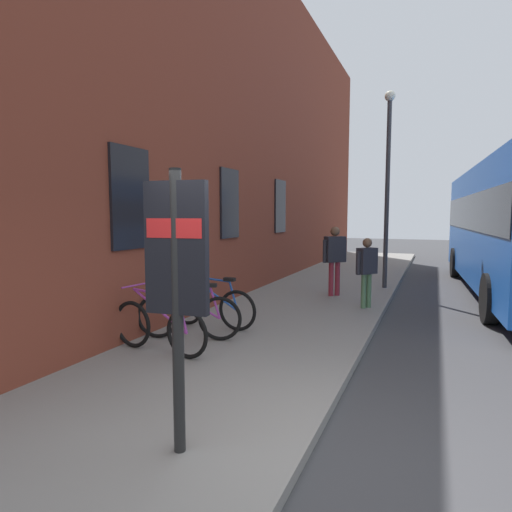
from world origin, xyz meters
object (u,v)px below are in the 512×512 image
(transit_info_sign, at_px, (177,266))
(bicycle_end_of_row, at_px, (212,306))
(pedestrian_crossing_street, at_px, (367,265))
(pedestrian_by_facade, at_px, (335,254))
(bicycle_beside_lamp, at_px, (159,327))
(street_lamp, at_px, (388,173))
(bicycle_leaning_wall, at_px, (189,316))

(transit_info_sign, bearing_deg, bicycle_end_of_row, 24.80)
(pedestrian_crossing_street, relative_size, pedestrian_by_facade, 0.88)
(transit_info_sign, distance_m, pedestrian_by_facade, 7.56)
(transit_info_sign, relative_size, pedestrian_by_facade, 1.39)
(bicycle_beside_lamp, distance_m, street_lamp, 8.03)
(pedestrian_by_facade, bearing_deg, bicycle_end_of_row, 160.72)
(bicycle_leaning_wall, height_order, bicycle_end_of_row, same)
(bicycle_leaning_wall, height_order, pedestrian_by_facade, pedestrian_by_facade)
(bicycle_end_of_row, bearing_deg, transit_info_sign, -155.20)
(bicycle_end_of_row, height_order, transit_info_sign, transit_info_sign)
(bicycle_beside_lamp, xyz_separation_m, bicycle_leaning_wall, (0.76, -0.03, -0.00))
(bicycle_beside_lamp, height_order, bicycle_end_of_row, same)
(bicycle_beside_lamp, xyz_separation_m, bicycle_end_of_row, (1.54, -0.03, 0.00))
(bicycle_leaning_wall, relative_size, bicycle_end_of_row, 0.98)
(street_lamp, bearing_deg, pedestrian_by_facade, 149.00)
(pedestrian_crossing_street, bearing_deg, street_lamp, -1.77)
(street_lamp, bearing_deg, bicycle_beside_lamp, 161.28)
(transit_info_sign, relative_size, street_lamp, 0.45)
(transit_info_sign, xyz_separation_m, pedestrian_crossing_street, (6.42, -0.61, -0.67))
(bicycle_leaning_wall, relative_size, street_lamp, 0.32)
(pedestrian_by_facade, bearing_deg, bicycle_beside_lamp, 165.66)
(bicycle_leaning_wall, xyz_separation_m, pedestrian_by_facade, (4.66, -1.35, 0.67))
(pedestrian_crossing_street, height_order, street_lamp, street_lamp)
(transit_info_sign, distance_m, street_lamp, 9.41)
(bicycle_leaning_wall, bearing_deg, street_lamp, -20.51)
(bicycle_end_of_row, height_order, pedestrian_by_facade, pedestrian_by_facade)
(bicycle_leaning_wall, height_order, pedestrian_crossing_street, pedestrian_crossing_street)
(bicycle_leaning_wall, distance_m, pedestrian_by_facade, 4.89)
(bicycle_end_of_row, distance_m, street_lamp, 6.69)
(bicycle_beside_lamp, xyz_separation_m, pedestrian_crossing_street, (4.30, -2.33, 0.54))
(bicycle_end_of_row, bearing_deg, bicycle_beside_lamp, 178.90)
(bicycle_beside_lamp, bearing_deg, bicycle_leaning_wall, -2.58)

